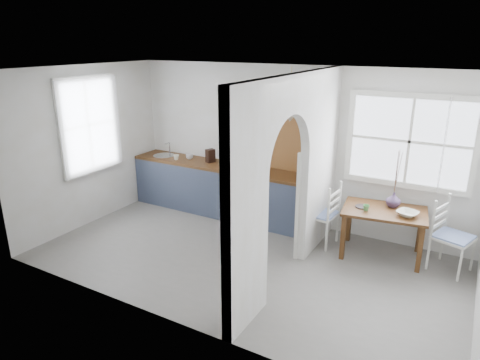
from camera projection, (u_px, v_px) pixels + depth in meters
The scene contains 26 objects.
floor at pixel (243, 259), 6.05m from camera, with size 5.80×3.20×0.01m, color slate.
ceiling at pixel (244, 71), 5.24m from camera, with size 5.80×3.20×0.01m, color silver.
walls at pixel (243, 172), 5.65m from camera, with size 5.81×3.21×2.60m.
partition at pixel (295, 167), 5.32m from camera, with size 0.12×3.20×2.60m.
kitchen_window at pixel (88, 125), 6.89m from camera, with size 0.10×1.16×1.50m, color white, non-canonical shape.
nook_window at pixel (409, 142), 6.00m from camera, with size 1.76×0.10×1.30m, color white, non-canonical shape.
counter at pixel (224, 189), 7.54m from camera, with size 3.50×0.60×0.90m.
sink at pixel (164, 156), 7.99m from camera, with size 0.40×0.40×0.02m, color #B4B6B8.
backsplash at pixel (279, 143), 7.03m from camera, with size 1.65×0.03×0.90m, color brown.
shelf at pixel (278, 103), 6.75m from camera, with size 1.75×0.20×0.21m.
pendant_lamp at pixel (290, 116), 6.34m from camera, with size 0.26×0.26×0.16m, color silver.
utensil_rail at pixel (312, 152), 6.06m from camera, with size 0.02×0.02×0.50m, color #B4B6B8.
dining_table at pixel (382, 233), 6.07m from camera, with size 1.12×0.75×0.70m, color #522C11, non-canonical shape.
chair_left at pixel (321, 213), 6.40m from camera, with size 0.45×0.45×0.98m, color silver, non-canonical shape.
chair_right at pixel (454, 236), 5.63m from camera, with size 0.45×0.45×0.99m, color silver, non-canonical shape.
kettle at pixel (303, 172), 6.55m from camera, with size 0.21×0.17×0.25m, color white, non-canonical shape.
mug_a at pixel (176, 157), 7.69m from camera, with size 0.10×0.10×0.09m, color white.
mug_b at pixel (190, 156), 7.74m from camera, with size 0.13×0.13×0.10m, color silver.
knife_block at pixel (210, 156), 7.52m from camera, with size 0.11×0.15×0.23m, color black.
jar at pixel (237, 160), 7.37m from camera, with size 0.11×0.11×0.18m, color tan.
towel_magenta at pixel (307, 226), 6.49m from camera, with size 0.02×0.03×0.61m, color #A7234C.
towel_orange at pixel (306, 228), 6.47m from camera, with size 0.02×0.03×0.50m, color orange.
bowl at pixel (407, 214), 5.75m from camera, with size 0.27×0.27×0.07m, color beige.
table_cup at pixel (366, 208), 5.93m from camera, with size 0.09×0.09×0.08m, color #519651.
plate at pixel (362, 207), 6.06m from camera, with size 0.19×0.19×0.02m, color black.
vase at pixel (393, 200), 6.04m from camera, with size 0.20×0.20×0.21m, color #412E4D.
Camera 1 is at (2.63, -4.71, 2.97)m, focal length 32.00 mm.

